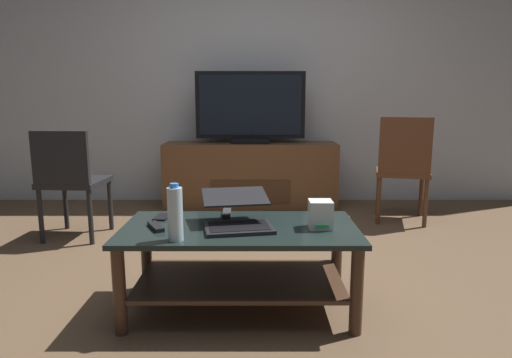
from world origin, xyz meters
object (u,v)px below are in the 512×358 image
at_px(dining_chair, 404,165).
at_px(cell_phone, 163,217).
at_px(soundbar_remote, 157,227).
at_px(tv_remote, 228,213).
at_px(television, 251,109).
at_px(side_chair, 71,178).
at_px(media_cabinet, 251,175).
at_px(water_bottle_near, 176,214).
at_px(router_box, 321,214).
at_px(laptop, 238,215).
at_px(coffee_table, 241,252).

xyz_separation_m(dining_chair, cell_phone, (-1.77, -1.46, -0.06)).
relative_size(dining_chair, soundbar_remote, 5.76).
bearing_deg(tv_remote, television, 85.42).
xyz_separation_m(side_chair, tv_remote, (1.25, -0.93, -0.03)).
xyz_separation_m(television, dining_chair, (1.32, -0.58, -0.46)).
xyz_separation_m(side_chair, soundbar_remote, (0.91, -1.19, -0.03)).
xyz_separation_m(media_cabinet, water_bottle_near, (-0.31, -2.45, 0.25)).
bearing_deg(water_bottle_near, cell_phone, 110.08).
bearing_deg(dining_chair, router_box, -119.88).
xyz_separation_m(router_box, tv_remote, (-0.48, 0.25, -0.06)).
height_order(side_chair, laptop, side_chair).
bearing_deg(water_bottle_near, side_chair, 127.26).
height_order(dining_chair, tv_remote, dining_chair).
height_order(dining_chair, laptop, dining_chair).
xyz_separation_m(media_cabinet, side_chair, (-1.35, -1.07, 0.16)).
xyz_separation_m(side_chair, cell_phone, (0.90, -0.99, -0.04)).
distance_m(television, side_chair, 1.78).
xyz_separation_m(router_box, cell_phone, (-0.82, 0.19, -0.06)).
bearing_deg(tv_remote, soundbar_remote, -143.46).
height_order(coffee_table, dining_chair, dining_chair).
height_order(laptop, water_bottle_near, water_bottle_near).
xyz_separation_m(coffee_table, router_box, (0.40, -0.03, 0.21)).
xyz_separation_m(coffee_table, television, (0.03, 2.20, 0.67)).
xyz_separation_m(dining_chair, side_chair, (-2.67, -0.47, -0.03)).
distance_m(media_cabinet, water_bottle_near, 2.48).
bearing_deg(side_chair, router_box, -34.37).
xyz_separation_m(television, water_bottle_near, (-0.31, -2.43, -0.41)).
height_order(router_box, tv_remote, router_box).
bearing_deg(cell_phone, tv_remote, 15.42).
xyz_separation_m(dining_chair, water_bottle_near, (-1.63, -1.84, 0.06)).
bearing_deg(media_cabinet, television, -90.00).
bearing_deg(television, dining_chair, -23.91).
xyz_separation_m(television, side_chair, (-1.35, -1.05, -0.49)).
bearing_deg(cell_phone, coffee_table, -15.35).
relative_size(router_box, cell_phone, 0.99).
bearing_deg(router_box, soundbar_remote, -179.23).
bearing_deg(dining_chair, laptop, -130.01).
distance_m(dining_chair, water_bottle_near, 2.46).
bearing_deg(dining_chair, television, 156.09).
bearing_deg(side_chair, laptop, -41.22).
relative_size(television, cell_phone, 7.57).
bearing_deg(tv_remote, dining_chair, 42.92).
height_order(dining_chair, water_bottle_near, dining_chair).
bearing_deg(tv_remote, side_chair, 141.75).
bearing_deg(television, laptop, -91.02).
relative_size(water_bottle_near, soundbar_remote, 1.64).
bearing_deg(soundbar_remote, dining_chair, 15.31).
relative_size(dining_chair, water_bottle_near, 3.51).
distance_m(water_bottle_near, cell_phone, 0.43).
bearing_deg(television, coffee_table, -90.70).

